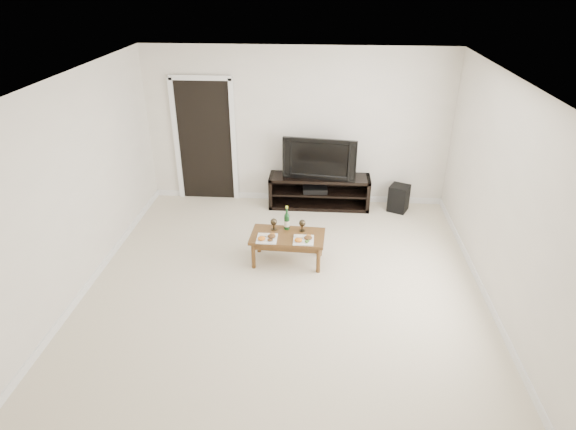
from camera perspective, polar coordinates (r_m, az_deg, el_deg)
The scene contains 14 objects.
floor at distance 6.14m, azimuth -0.51°, elevation -9.15°, with size 5.50×5.50×0.00m, color beige.
back_wall at distance 8.05m, azimuth 1.09°, elevation 10.35°, with size 5.00×0.04×2.60m, color silver.
ceiling at distance 5.04m, azimuth -0.63°, elevation 15.57°, with size 5.00×5.50×0.04m, color white.
doorway at distance 8.33m, azimuth -9.78°, elevation 8.55°, with size 0.90×0.02×2.05m, color black.
media_console at distance 8.14m, azimuth 3.71°, elevation 2.79°, with size 1.68×0.45×0.55m, color black.
television at distance 7.91m, azimuth 3.85°, elevation 6.88°, with size 1.20×0.16×0.69m, color black.
av_receiver at distance 8.11m, azimuth 3.21°, elevation 3.10°, with size 0.40×0.30×0.08m, color black.
subwoofer at distance 8.23m, azimuth 12.99°, elevation 1.96°, with size 0.30×0.30×0.44m, color black.
coffee_table at distance 6.62m, azimuth -0.05°, elevation -3.98°, with size 1.00×0.54×0.42m, color brown.
plate_left at distance 6.40m, azimuth -2.52°, elevation -2.62°, with size 0.27×0.27×0.07m, color white.
plate_right at distance 6.36m, azimuth 1.85°, elevation -2.81°, with size 0.27×0.27×0.07m, color white.
wine_bottle at distance 6.58m, azimuth -0.14°, elevation -0.32°, with size 0.07×0.07×0.35m, color #103C17.
goblet_left at distance 6.61m, azimuth -1.70°, elevation -1.09°, with size 0.09×0.09×0.17m, color #342B1C, non-canonical shape.
goblet_right at distance 6.57m, azimuth 1.69°, elevation -1.24°, with size 0.09×0.09×0.17m, color #342B1C, non-canonical shape.
Camera 1 is at (0.42, -4.92, 3.64)m, focal length 30.00 mm.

